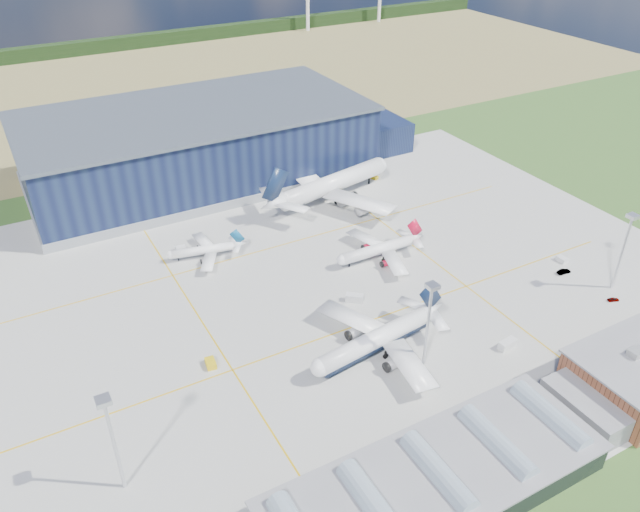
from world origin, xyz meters
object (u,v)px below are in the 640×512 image
at_px(light_mast_west, 111,430).
at_px(gse_van_b, 354,298).
at_px(gse_cart_b, 181,248).
at_px(car_a, 613,299).
at_px(light_mast_center, 429,312).
at_px(airliner_widebody, 333,174).
at_px(gse_van_a, 508,344).
at_px(gse_tug_c, 374,177).
at_px(airliner_navy, 375,332).
at_px(gse_tug_a, 211,363).
at_px(light_mast_east, 626,240).
at_px(gse_cart_a, 562,259).
at_px(airliner_regional, 203,246).
at_px(hangar, 205,146).
at_px(car_b, 564,272).
at_px(airliner_red, 377,245).

height_order(light_mast_west, gse_van_b, light_mast_west).
distance_m(gse_cart_b, car_a, 124.30).
bearing_deg(light_mast_center, light_mast_west, 180.00).
height_order(airliner_widebody, car_a, airliner_widebody).
relative_size(gse_van_a, gse_tug_c, 1.70).
bearing_deg(light_mast_west, gse_tug_c, 38.19).
xyz_separation_m(airliner_navy, car_a, (68.31, -13.38, -6.14)).
height_order(gse_tug_a, gse_cart_b, gse_tug_a).
bearing_deg(gse_van_b, light_mast_east, -74.62).
xyz_separation_m(light_mast_west, car_a, (130.11, -4.53, -14.90)).
height_order(gse_cart_a, car_a, gse_cart_a).
distance_m(airliner_widebody, gse_tug_a, 91.93).
distance_m(light_mast_east, airliner_regional, 117.57).
bearing_deg(light_mast_east, light_mast_west, 180.00).
height_order(hangar, airliner_regional, hangar).
height_order(gse_van_a, gse_cart_a, gse_van_a).
distance_m(gse_van_a, gse_cart_b, 98.98).
relative_size(light_mast_west, car_a, 7.42).
bearing_deg(gse_tug_c, car_b, -95.68).
relative_size(gse_tug_a, gse_van_b, 0.78).
relative_size(hangar, car_b, 35.27).
xyz_separation_m(hangar, gse_cart_a, (70.53, -108.43, -10.93)).
bearing_deg(car_b, airliner_navy, 98.91).
xyz_separation_m(airliner_navy, airliner_regional, (-20.55, 61.15, -2.78)).
distance_m(gse_van_b, gse_tug_c, 77.87).
bearing_deg(gse_van_b, gse_van_a, -107.35).
bearing_deg(car_a, airliner_red, 62.70).
bearing_deg(hangar, car_b, -59.82).
height_order(light_mast_center, gse_tug_c, light_mast_center).
xyz_separation_m(gse_tug_a, gse_tug_c, (89.99, 67.50, -0.14)).
relative_size(gse_tug_a, gse_van_a, 0.76).
distance_m(airliner_navy, car_b, 67.23).
distance_m(gse_van_a, gse_van_b, 41.00).
distance_m(airliner_regional, car_b, 105.29).
distance_m(gse_tug_a, gse_cart_a, 107.48).
height_order(gse_tug_a, gse_van_b, gse_van_b).
bearing_deg(light_mast_east, gse_cart_a, 95.80).
bearing_deg(gse_van_b, airliner_red, -9.36).
bearing_deg(airliner_navy, light_mast_east, 165.76).
distance_m(hangar, airliner_widebody, 51.12).
distance_m(gse_tug_a, car_a, 107.79).
bearing_deg(airliner_red, hangar, -73.09).
distance_m(airliner_widebody, gse_tug_c, 24.24).
relative_size(gse_cart_a, car_a, 1.02).
xyz_separation_m(light_mast_center, car_a, (60.11, -4.53, -14.90)).
xyz_separation_m(light_mast_east, gse_tug_a, (-108.88, 23.83, -14.68)).
xyz_separation_m(airliner_navy, gse_van_a, (29.78, -13.82, -5.62)).
distance_m(light_mast_east, gse_cart_b, 126.05).
bearing_deg(gse_cart_a, airliner_navy, -176.52).
height_order(light_mast_east, gse_cart_b, light_mast_east).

